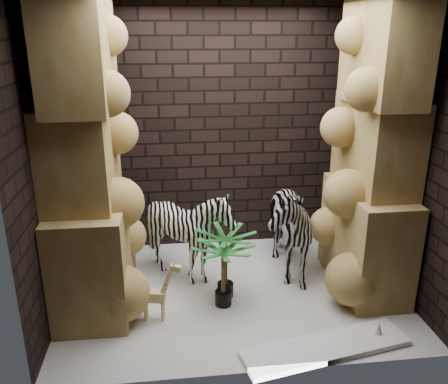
{
  "coord_description": "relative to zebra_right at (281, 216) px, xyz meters",
  "views": [
    {
      "loc": [
        -0.62,
        -4.3,
        2.66
      ],
      "look_at": [
        -0.08,
        0.15,
        1.08
      ],
      "focal_mm": 37.37,
      "sensor_mm": 36.0,
      "label": 1
    }
  ],
  "objects": [
    {
      "name": "rock_pillar_right",
      "position": [
        0.83,
        -0.39,
        0.81
      ],
      "size": [
        0.58,
        1.25,
        3.0
      ],
      "primitive_type": null,
      "color": "tan",
      "rests_on": "floor"
    },
    {
      "name": "wall_back",
      "position": [
        -0.59,
        0.86,
        0.81
      ],
      "size": [
        3.5,
        0.0,
        3.5
      ],
      "primitive_type": "plane",
      "rotation": [
        1.57,
        0.0,
        0.0
      ],
      "color": "black",
      "rests_on": "ground"
    },
    {
      "name": "wall_front",
      "position": [
        -0.59,
        -1.64,
        0.81
      ],
      "size": [
        3.5,
        0.0,
        3.5
      ],
      "primitive_type": "plane",
      "rotation": [
        -1.57,
        0.0,
        0.0
      ],
      "color": "black",
      "rests_on": "ground"
    },
    {
      "name": "zebra_left",
      "position": [
        -1.03,
        -0.06,
        -0.18
      ],
      "size": [
        0.94,
        1.14,
        1.01
      ],
      "primitive_type": "imported",
      "rotation": [
        0.0,
        0.0,
        0.04
      ],
      "color": "white",
      "rests_on": "floor"
    },
    {
      "name": "floor",
      "position": [
        -0.59,
        -0.39,
        -0.69
      ],
      "size": [
        3.5,
        3.5,
        0.0
      ],
      "primitive_type": "plane",
      "color": "silver",
      "rests_on": "ground"
    },
    {
      "name": "palm_front",
      "position": [
        -0.68,
        -0.46,
        -0.31
      ],
      "size": [
        0.36,
        0.36,
        0.74
      ],
      "primitive_type": null,
      "color": "#226D2A",
      "rests_on": "floor"
    },
    {
      "name": "giraffe_toy",
      "position": [
        -1.41,
        -0.79,
        -0.37
      ],
      "size": [
        0.35,
        0.17,
        0.64
      ],
      "primitive_type": null,
      "rotation": [
        0.0,
        0.0,
        -0.19
      ],
      "color": "#DFC886",
      "rests_on": "floor"
    },
    {
      "name": "wall_left",
      "position": [
        -2.34,
        -0.39,
        0.81
      ],
      "size": [
        0.0,
        3.0,
        3.0
      ],
      "primitive_type": "plane",
      "rotation": [
        1.57,
        0.0,
        1.57
      ],
      "color": "black",
      "rests_on": "ground"
    },
    {
      "name": "zebra_right",
      "position": [
        0.0,
        0.0,
        0.0
      ],
      "size": [
        0.67,
        1.18,
        1.37
      ],
      "primitive_type": "imported",
      "rotation": [
        0.0,
        0.0,
        0.03
      ],
      "color": "white",
      "rests_on": "floor"
    },
    {
      "name": "wall_right",
      "position": [
        1.16,
        -0.39,
        0.81
      ],
      "size": [
        0.0,
        3.0,
        3.0
      ],
      "primitive_type": "plane",
      "rotation": [
        1.57,
        0.0,
        -1.57
      ],
      "color": "black",
      "rests_on": "ground"
    },
    {
      "name": "palm_back",
      "position": [
        -0.72,
        -0.62,
        -0.35
      ],
      "size": [
        0.36,
        0.36,
        0.68
      ],
      "primitive_type": null,
      "color": "#226D2A",
      "rests_on": "floor"
    },
    {
      "name": "rock_pillar_left",
      "position": [
        -1.99,
        -0.39,
        0.81
      ],
      "size": [
        0.68,
        1.3,
        3.0
      ],
      "primitive_type": null,
      "color": "tan",
      "rests_on": "floor"
    },
    {
      "name": "surfboard",
      "position": [
        0.08,
        -1.44,
        -0.66
      ],
      "size": [
        1.55,
        0.66,
        0.05
      ],
      "primitive_type": "cube",
      "rotation": [
        0.0,
        0.0,
        0.2
      ],
      "color": "white",
      "rests_on": "floor"
    }
  ]
}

